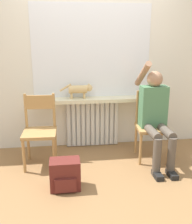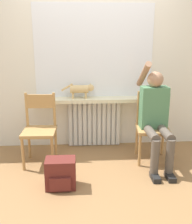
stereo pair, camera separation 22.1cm
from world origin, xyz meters
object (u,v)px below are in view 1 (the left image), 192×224
Objects in this scene: chair_right at (152,125)px; chair_left at (40,130)px; person at (156,113)px; backpack at (65,175)px; cat at (80,89)px.

chair_left is at bearing -173.68° from chair_right.
chair_left is at bearing 175.07° from person.
chair_left is 0.78m from backpack.
cat is (0.56, 0.45, 0.43)m from chair_left.
chair_left is 1.94× the size of cat.
backpack is at bearing -156.42° from person.
backpack is (-0.25, -1.09, -0.73)m from cat.
backpack is (0.30, -0.64, -0.31)m from chair_left.
chair_left is 0.83m from cat.
chair_right is (1.49, -0.00, 0.00)m from chair_left.
cat is at bearing 77.00° from backpack.
chair_left is 1.00× the size of chair_right.
chair_right is 2.73× the size of backpack.
chair_left is 1.49m from chair_right.
chair_right is 1.94× the size of cat.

